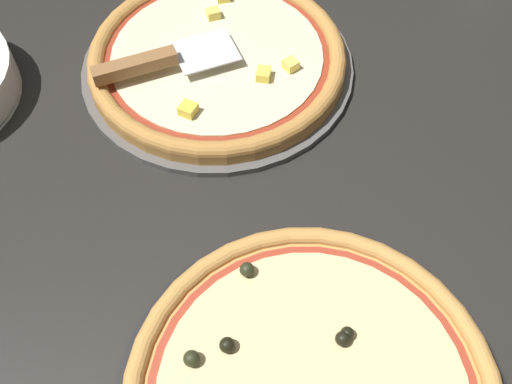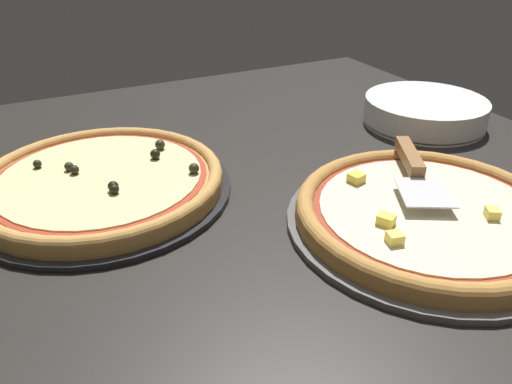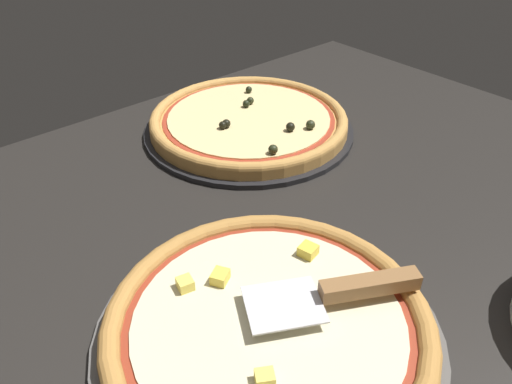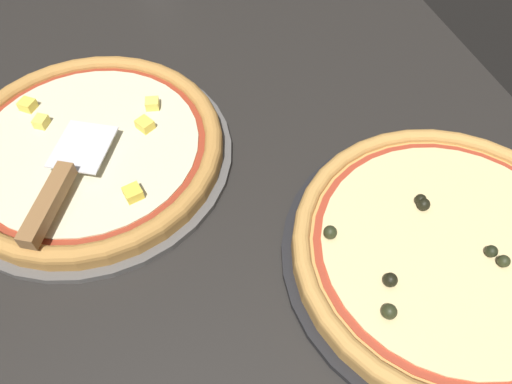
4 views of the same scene
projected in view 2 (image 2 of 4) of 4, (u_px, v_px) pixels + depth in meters
ground_plane at (339, 225)px, 76.36cm from camera, size 154.45×113.71×3.60cm
pizza_pan_front at (427, 223)px, 72.66cm from camera, size 40.86×40.86×1.00cm
pizza_front at (429, 212)px, 71.72cm from camera, size 38.41×38.41×3.51cm
pizza_pan_back at (103, 191)px, 81.10cm from camera, size 41.58×41.58×1.00cm
pizza_back at (101, 180)px, 80.10cm from camera, size 39.08×39.08×4.14cm
serving_spatula at (413, 164)px, 78.97cm from camera, size 20.47×14.17×2.00cm
plate_stack at (425, 111)px, 106.81cm from camera, size 25.60×25.60×5.60cm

